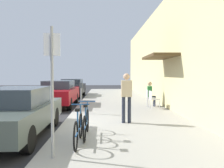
# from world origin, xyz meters

# --- Properties ---
(ground_plane) EXTENTS (60.00, 60.00, 0.00)m
(ground_plane) POSITION_xyz_m (0.00, 0.00, 0.00)
(ground_plane) COLOR #2D2D30
(sidewalk_slab) EXTENTS (4.50, 32.00, 0.12)m
(sidewalk_slab) POSITION_xyz_m (2.25, 2.00, 0.06)
(sidewalk_slab) COLOR #9E9B93
(sidewalk_slab) RESTS_ON ground_plane
(building_facade) EXTENTS (1.40, 32.00, 5.63)m
(building_facade) POSITION_xyz_m (4.65, 2.00, 2.81)
(building_facade) COLOR beige
(building_facade) RESTS_ON ground_plane
(parked_car_0) EXTENTS (1.80, 4.40, 1.40)m
(parked_car_0) POSITION_xyz_m (-1.10, -1.59, 0.72)
(parked_car_0) COLOR #47514C
(parked_car_0) RESTS_ON ground_plane
(parked_car_1) EXTENTS (1.80, 4.40, 1.44)m
(parked_car_1) POSITION_xyz_m (-1.10, 4.63, 0.75)
(parked_car_1) COLOR maroon
(parked_car_1) RESTS_ON ground_plane
(parked_car_2) EXTENTS (1.80, 4.40, 1.42)m
(parked_car_2) POSITION_xyz_m (-1.10, 10.14, 0.75)
(parked_car_2) COLOR black
(parked_car_2) RESTS_ON ground_plane
(parking_meter) EXTENTS (0.12, 0.10, 1.32)m
(parking_meter) POSITION_xyz_m (0.45, 1.58, 0.89)
(parking_meter) COLOR slate
(parking_meter) RESTS_ON sidewalk_slab
(street_sign) EXTENTS (0.32, 0.06, 2.60)m
(street_sign) POSITION_xyz_m (0.40, -3.62, 1.64)
(street_sign) COLOR gray
(street_sign) RESTS_ON sidewalk_slab
(bicycle_0) EXTENTS (0.46, 1.71, 0.90)m
(bicycle_0) POSITION_xyz_m (0.94, -2.07, 0.48)
(bicycle_0) COLOR black
(bicycle_0) RESTS_ON sidewalk_slab
(bicycle_1) EXTENTS (0.46, 1.71, 0.90)m
(bicycle_1) POSITION_xyz_m (0.81, -2.74, 0.48)
(bicycle_1) COLOR black
(bicycle_1) RESTS_ON sidewalk_slab
(cafe_chair_0) EXTENTS (0.48, 0.48, 0.87)m
(cafe_chair_0) POSITION_xyz_m (3.81, 2.83, 0.62)
(cafe_chair_0) COLOR silver
(cafe_chair_0) RESTS_ON sidewalk_slab
(cafe_chair_1) EXTENTS (0.47, 0.47, 0.87)m
(cafe_chair_1) POSITION_xyz_m (3.81, 3.65, 0.62)
(cafe_chair_1) COLOR silver
(cafe_chair_1) RESTS_ON sidewalk_slab
(seated_patron_1) EXTENTS (0.45, 0.38, 1.29)m
(seated_patron_1) POSITION_xyz_m (3.87, 3.64, 0.82)
(seated_patron_1) COLOR #232838
(seated_patron_1) RESTS_ON sidewalk_slab
(pedestrian_standing) EXTENTS (0.36, 0.22, 1.70)m
(pedestrian_standing) POSITION_xyz_m (2.19, -0.38, 1.12)
(pedestrian_standing) COLOR #232838
(pedestrian_standing) RESTS_ON sidewalk_slab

